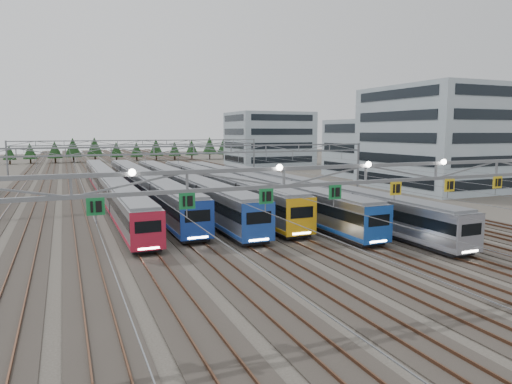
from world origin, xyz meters
name	(u,v)px	position (x,y,z in m)	size (l,w,h in m)	color
ground	(362,288)	(0.00, 0.00, 0.00)	(400.00, 400.00, 0.00)	#47423A
track_bed	(134,163)	(0.00, 100.00, 1.49)	(54.00, 260.00, 5.42)	#2D2823
train_a	(108,185)	(-11.25, 46.29, 2.08)	(2.81, 68.05, 3.65)	black
train_b	(143,185)	(-6.75, 42.89, 2.25)	(3.06, 57.54, 3.99)	black
train_c	(180,186)	(-2.25, 39.36, 2.25)	(3.07, 56.09, 4.00)	black
train_d	(214,186)	(2.25, 37.71, 2.26)	(3.08, 51.24, 4.02)	black
train_e	(249,187)	(6.75, 35.74, 2.13)	(2.89, 57.38, 3.77)	black
train_f	(301,192)	(11.25, 28.98, 2.06)	(2.78, 54.41, 3.61)	black
gantry_near	(366,178)	(-0.05, -0.12, 7.09)	(56.36, 0.61, 8.08)	slate
gantry_mid	(194,156)	(0.00, 40.00, 6.39)	(56.36, 0.36, 8.00)	slate
gantry_far	(143,147)	(0.00, 85.00, 6.39)	(56.36, 0.36, 8.00)	slate
depot_bldg_south	(436,138)	(42.27, 37.68, 8.71)	(18.00, 22.00, 17.41)	#8FA3AB
depot_bldg_mid	(368,148)	(44.67, 59.71, 6.19)	(14.00, 16.00, 12.39)	#8FA3AB
depot_bldg_north	(269,139)	(38.74, 99.28, 7.67)	(22.00, 18.00, 15.34)	#8FA3AB
treeline	(136,148)	(5.40, 133.33, 4.23)	(106.40, 5.60, 7.02)	#332114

